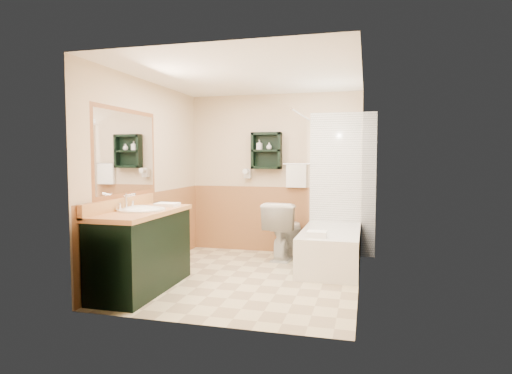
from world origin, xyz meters
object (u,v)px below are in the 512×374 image
Objects in this scene: wall_shelf at (266,151)px; soap_bottle_b at (269,147)px; bathtub at (331,249)px; toilet at (284,230)px; vanity at (142,250)px; vanity_book at (155,196)px; hair_dryer at (248,174)px; soap_bottle_a at (259,147)px.

soap_bottle_b is (0.04, -0.01, 0.06)m from wall_shelf.
toilet is (-0.69, 0.38, 0.16)m from bathtub.
vanity_book is at bearing 104.50° from vanity.
toilet is 7.89× the size of soap_bottle_b.
vanity_book is (-0.17, 0.64, 0.54)m from vanity.
soap_bottle_b is (-0.98, 0.66, 1.36)m from bathtub.
wall_shelf reaches higher than vanity_book.
bathtub is (1.33, -0.69, -0.95)m from hair_dryer.
hair_dryer is at bearing -20.28° from toilet.
bathtub is 10.14× the size of soap_bottle_a.
toilet is at bearing -40.57° from wall_shelf.
soap_bottle_a is (-1.13, 0.66, 1.35)m from bathtub.
wall_shelf is at bearing -34.67° from toilet.
vanity is (-0.89, -2.13, -1.11)m from wall_shelf.
hair_dryer is at bearing 171.15° from soap_bottle_a.
vanity_book reaches higher than vanity.
wall_shelf reaches higher than vanity.
hair_dryer reaches higher than bathtub.
vanity is at bearing -113.78° from soap_bottle_b.
soap_bottle_b reaches higher than toilet.
wall_shelf reaches higher than soap_bottle_b.
soap_bottle_b is at bearing -38.08° from toilet.
soap_bottle_a is at bearing 180.00° from soap_bottle_b.
soap_bottle_b is at bearing 66.22° from vanity.
toilet is at bearing 56.31° from vanity.
vanity is at bearing 62.20° from toilet.
bathtub is at bearing 37.35° from vanity.
hair_dryer is at bearing 74.59° from vanity.
toilet is at bearing -26.17° from hair_dryer.
vanity_book is at bearing 46.77° from toilet.
soap_bottle_a is at bearing 69.69° from vanity.
vanity is at bearing -142.65° from bathtub.
soap_bottle_a reaches higher than vanity_book.
vanity is 9.35× the size of soap_bottle_a.
toilet is 1.27m from soap_bottle_b.
wall_shelf reaches higher than soap_bottle_a.
hair_dryer is at bearing 55.23° from vanity_book.
soap_bottle_a is (0.19, -0.03, 0.40)m from hair_dryer.
soap_bottle_a reaches higher than vanity.
toilet is 1.93m from vanity_book.
wall_shelf is 0.46m from hair_dryer.
wall_shelf is 5.26× the size of soap_bottle_b.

